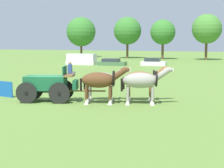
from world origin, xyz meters
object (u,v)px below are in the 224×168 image
at_px(show_wagon, 48,84).
at_px(parked_vehicle_b, 112,62).
at_px(draft_horse_rear_near, 102,80).
at_px(draft_horse_lead_off, 142,81).
at_px(draft_horse_rear_off, 101,81).
at_px(parked_vehicle_a, 81,59).
at_px(draft_horse_lead_near, 142,80).
at_px(parked_vehicle_c, 153,62).

relative_size(show_wagon, parked_vehicle_b, 1.26).
distance_m(draft_horse_rear_near, draft_horse_lead_off, 2.90).
bearing_deg(draft_horse_rear_off, parked_vehicle_a, 117.12).
distance_m(draft_horse_rear_near, parked_vehicle_a, 35.34).
height_order(draft_horse_rear_off, parked_vehicle_a, draft_horse_rear_off).
xyz_separation_m(draft_horse_lead_near, parked_vehicle_a, (-18.80, 30.59, -0.53)).
bearing_deg(parked_vehicle_b, parked_vehicle_c, 17.01).
bearing_deg(draft_horse_lead_near, parked_vehicle_a, 121.57).
distance_m(draft_horse_rear_near, draft_horse_rear_off, 1.30).
relative_size(parked_vehicle_a, parked_vehicle_b, 1.11).
bearing_deg(parked_vehicle_a, parked_vehicle_b, -0.59).
distance_m(show_wagon, draft_horse_lead_off, 6.13).
bearing_deg(draft_horse_rear_near, draft_horse_lead_off, -9.70).
relative_size(show_wagon, draft_horse_rear_off, 1.83).
height_order(draft_horse_rear_near, draft_horse_lead_off, draft_horse_lead_off).
bearing_deg(draft_horse_lead_off, draft_horse_rear_near, 170.30).
height_order(parked_vehicle_a, parked_vehicle_b, parked_vehicle_a).
distance_m(show_wagon, draft_horse_rear_off, 3.56).
bearing_deg(draft_horse_lead_off, draft_horse_lead_near, 107.09).
bearing_deg(draft_horse_rear_off, parked_vehicle_c, 98.41).
bearing_deg(parked_vehicle_b, draft_horse_rear_near, -70.67).
bearing_deg(draft_horse_rear_off, draft_horse_rear_near, 106.51).
bearing_deg(show_wagon, draft_horse_lead_near, 22.99).
relative_size(draft_horse_rear_off, parked_vehicle_a, 0.62).
bearing_deg(draft_horse_lead_off, parked_vehicle_b, 113.52).
bearing_deg(parked_vehicle_c, parked_vehicle_a, -170.91).
bearing_deg(draft_horse_lead_off, parked_vehicle_a, 121.07).
xyz_separation_m(draft_horse_rear_near, parked_vehicle_a, (-16.32, 31.34, -0.50)).
bearing_deg(draft_horse_lead_off, draft_horse_rear_off, -163.06).
xyz_separation_m(parked_vehicle_a, parked_vehicle_c, (11.60, 1.86, -0.34)).
bearing_deg(show_wagon, draft_horse_rear_near, 27.39).
bearing_deg(draft_horse_lead_near, draft_horse_lead_off, -72.91).
xyz_separation_m(draft_horse_lead_near, parked_vehicle_c, (-7.20, 32.44, -0.88)).
relative_size(show_wagon, draft_horse_rear_near, 1.89).
distance_m(show_wagon, parked_vehicle_b, 33.84).
relative_size(draft_horse_rear_near, parked_vehicle_c, 0.75).
xyz_separation_m(draft_horse_lead_off, parked_vehicle_b, (-13.83, 31.77, -0.98)).
xyz_separation_m(draft_horse_lead_off, parked_vehicle_a, (-19.18, 31.83, -0.58)).
bearing_deg(draft_horse_lead_near, draft_horse_rear_near, -163.06).
bearing_deg(show_wagon, parked_vehicle_a, 111.77).
height_order(show_wagon, parked_vehicle_b, show_wagon).
relative_size(draft_horse_lead_near, parked_vehicle_c, 0.76).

